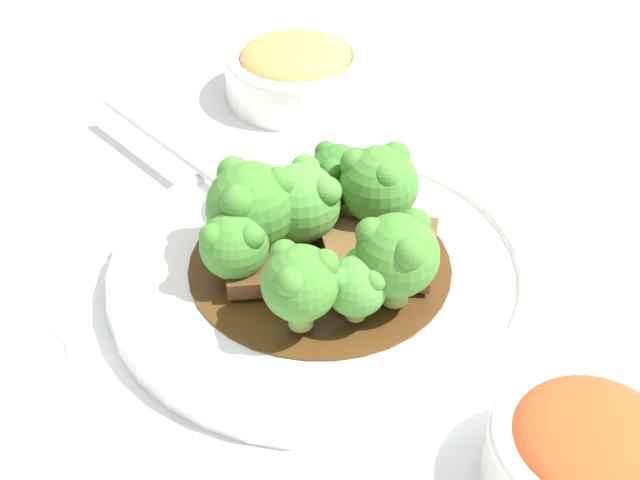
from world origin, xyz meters
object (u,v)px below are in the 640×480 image
object	(u,v)px
broccoli_floret_1	(338,173)
sauce_dish	(14,368)
broccoli_floret_0	(305,200)
beef_strip_0	(350,253)
broccoli_floret_7	(300,282)
broccoli_floret_6	(234,244)
side_bowl_appetizer	(296,70)
broccoli_floret_4	(252,205)
broccoli_floret_5	(397,254)
beef_strip_1	(401,251)
beef_strip_2	(289,274)
serving_spoon	(238,193)
side_bowl_kimchi	(590,454)
broccoli_floret_3	(356,285)
broccoli_floret_2	(379,183)
main_plate	(320,271)

from	to	relation	value
broccoli_floret_1	sauce_dish	bearing A→B (deg)	8.25
broccoli_floret_0	broccoli_floret_1	world-z (taller)	broccoli_floret_0
beef_strip_0	broccoli_floret_7	bearing A→B (deg)	33.23
broccoli_floret_6	side_bowl_appetizer	size ratio (longest dim) A/B	0.38
broccoli_floret_4	broccoli_floret_5	xyz separation A→B (m)	(-0.05, 0.08, 0.00)
beef_strip_1	broccoli_floret_6	xyz separation A→B (m)	(0.09, -0.03, 0.02)
beef_strip_2	broccoli_floret_5	bearing A→B (deg)	136.51
broccoli_floret_1	sauce_dish	distance (m)	0.22
broccoli_floret_4	broccoli_floret_5	size ratio (longest dim) A/B	1.02
serving_spoon	side_bowl_kimchi	distance (m)	0.27
broccoli_floret_1	sauce_dish	size ratio (longest dim) A/B	0.63
broccoli_floret_7	sauce_dish	bearing A→B (deg)	-20.67
broccoli_floret_5	side_bowl_kimchi	bearing A→B (deg)	98.76
broccoli_floret_3	broccoli_floret_4	xyz separation A→B (m)	(0.02, -0.08, 0.01)
broccoli_floret_2	beef_strip_1	bearing A→B (deg)	85.19
serving_spoon	broccoli_floret_4	bearing A→B (deg)	76.69
broccoli_floret_1	broccoli_floret_5	bearing A→B (deg)	80.10
beef_strip_2	broccoli_floret_5	world-z (taller)	broccoli_floret_5
main_plate	broccoli_floret_3	distance (m)	0.06
beef_strip_1	broccoli_floret_2	world-z (taller)	broccoli_floret_2
beef_strip_0	broccoli_floret_1	distance (m)	0.06
broccoli_floret_4	beef_strip_0	bearing A→B (deg)	137.00
broccoli_floret_3	beef_strip_1	bearing A→B (deg)	-148.09
beef_strip_2	broccoli_floret_1	bearing A→B (deg)	-139.91
side_bowl_kimchi	sauce_dish	xyz separation A→B (m)	(0.22, -0.20, -0.02)
beef_strip_1	sauce_dish	size ratio (longest dim) A/B	1.05
broccoli_floret_1	side_bowl_kimchi	world-z (taller)	broccoli_floret_1
broccoli_floret_4	broccoli_floret_0	bearing A→B (deg)	169.92
beef_strip_0	main_plate	bearing A→B (deg)	-36.81
broccoli_floret_3	side_bowl_appetizer	bearing A→B (deg)	-110.52
beef_strip_2	broccoli_floret_4	distance (m)	0.05
sauce_dish	broccoli_floret_2	bearing A→B (deg)	179.81
broccoli_floret_2	side_bowl_kimchi	size ratio (longest dim) A/B	0.58
beef_strip_2	broccoli_floret_2	distance (m)	0.08
sauce_dish	broccoli_floret_1	bearing A→B (deg)	-171.75
broccoli_floret_3	sauce_dish	bearing A→B (deg)	-19.92
broccoli_floret_2	serving_spoon	distance (m)	0.10
broccoli_floret_6	side_bowl_kimchi	bearing A→B (deg)	114.57
main_plate	beef_strip_0	bearing A→B (deg)	143.19
main_plate	beef_strip_2	size ratio (longest dim) A/B	3.31
beef_strip_1	broccoli_floret_5	bearing A→B (deg)	51.58
beef_strip_2	side_bowl_kimchi	world-z (taller)	side_bowl_kimchi
beef_strip_2	broccoli_floret_2	size ratio (longest dim) A/B	1.37
beef_strip_0	beef_strip_1	bearing A→B (deg)	160.49
side_bowl_kimchi	sauce_dish	bearing A→B (deg)	-41.95
beef_strip_2	broccoli_floret_7	distance (m)	0.04
broccoli_floret_0	broccoli_floret_5	size ratio (longest dim) A/B	0.90
broccoli_floret_5	serving_spoon	distance (m)	0.14
beef_strip_1	side_bowl_kimchi	bearing A→B (deg)	89.21
broccoli_floret_0	serving_spoon	distance (m)	0.06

